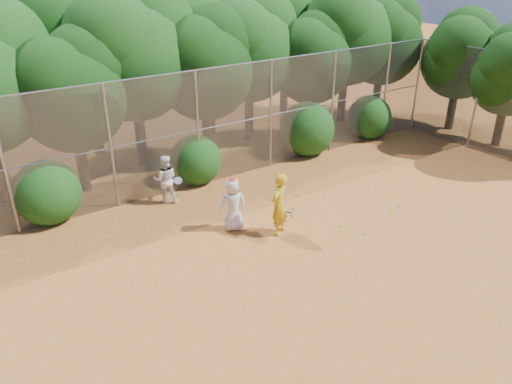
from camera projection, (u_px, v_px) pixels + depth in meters
ground at (337, 252)px, 13.64m from camera, size 80.00×80.00×0.00m
fence_back at (221, 124)px, 17.16m from camera, size 20.05×0.09×4.03m
fence_side at (477, 99)px, 19.98m from camera, size 0.09×6.09×4.03m
tree_2 at (71, 86)px, 15.69m from camera, size 3.99×3.47×5.47m
tree_3 at (132, 47)px, 17.35m from camera, size 4.89×4.26×6.70m
tree_4 at (205, 61)px, 18.42m from camera, size 4.19×3.64×5.73m
tree_5 at (249, 43)px, 20.14m from camera, size 4.51×3.92×6.17m
tree_6 at (312, 55)px, 20.89m from camera, size 3.86×3.36×5.29m
tree_7 at (348, 28)px, 22.25m from camera, size 4.77×4.14×6.53m
tree_8 at (383, 36)px, 23.22m from camera, size 4.25×3.70×5.82m
tree_10 at (84, 35)px, 18.39m from camera, size 5.15×4.48×7.06m
tree_11 at (208, 37)px, 20.79m from camera, size 4.64×4.03×6.35m
tree_12 at (286, 19)px, 23.34m from camera, size 5.02×4.37×6.88m
tree_13 at (462, 52)px, 21.60m from camera, size 3.86×3.36×5.29m
tree_14 at (512, 68)px, 19.74m from camera, size 3.61×3.14×4.94m
bush_0 at (47, 190)px, 14.91m from camera, size 2.00×2.00×2.00m
bush_1 at (196, 158)px, 17.45m from camera, size 1.80×1.80×1.80m
bush_2 at (307, 127)px, 19.86m from camera, size 2.20×2.20×2.20m
bush_3 at (370, 116)px, 21.68m from camera, size 1.90×1.90×1.90m
player_yellow at (279, 204)px, 14.16m from camera, size 0.89×0.73×1.89m
player_teen at (233, 204)px, 14.44m from camera, size 0.93×0.77×1.65m
player_white at (165, 179)px, 16.03m from camera, size 0.98×0.92×1.62m
ball_0 at (391, 211)px, 15.72m from camera, size 0.07×0.07×0.07m
ball_1 at (365, 234)px, 14.48m from camera, size 0.07×0.07×0.07m
ball_2 at (399, 207)px, 16.00m from camera, size 0.07×0.07×0.07m
ball_3 at (341, 226)px, 14.88m from camera, size 0.07×0.07×0.07m
ball_4 at (360, 180)px, 17.82m from camera, size 0.07×0.07×0.07m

